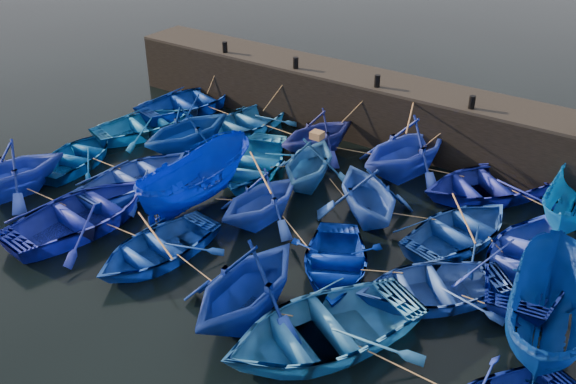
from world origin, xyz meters
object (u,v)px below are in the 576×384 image
Objects in this scene: wooden_crate at (317,135)px; boat_13 at (78,155)px; boat_0 at (191,101)px; boat_20 at (9,169)px; boat_8 at (252,162)px.

boat_13 is at bearing -156.37° from wooden_crate.
boat_20 reaches higher than boat_0.
boat_13 is (-0.03, -6.63, -0.11)m from boat_0.
boat_8 is 7.03m from boat_13.
boat_0 is 1.25× the size of boat_13.
boat_8 reaches higher than boat_13.
wooden_crate is (8.79, -2.77, 1.63)m from boat_0.
wooden_crate reaches higher than boat_8.
boat_20 is (-6.25, -6.32, 0.57)m from boat_8.
boat_0 is at bearing 132.87° from boat_8.
boat_13 is 9.60× the size of wooden_crate.
wooden_crate reaches higher than boat_13.
wooden_crate reaches higher than boat_20.
wooden_crate is (8.90, 6.82, 1.09)m from boat_20.
boat_0 is at bearing -104.14° from boat_13.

